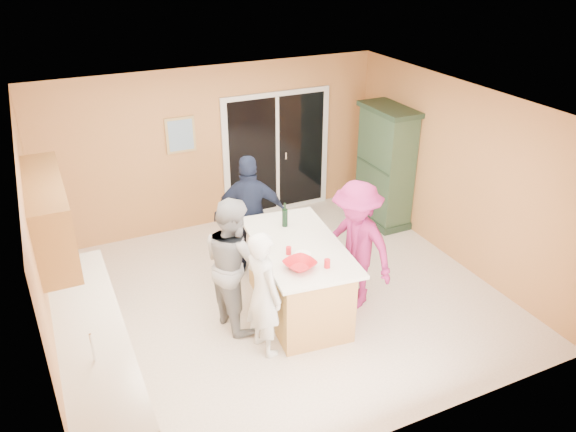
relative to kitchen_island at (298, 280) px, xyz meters
name	(u,v)px	position (x,y,z in m)	size (l,w,h in m)	color
floor	(281,298)	(-0.09, 0.32, -0.46)	(5.50, 5.50, 0.00)	silver
ceiling	(280,107)	(-0.09, 0.32, 2.14)	(5.50, 5.00, 0.10)	silver
wall_back	(216,148)	(-0.09, 2.82, 0.84)	(5.50, 0.10, 2.60)	#E6955E
wall_front	(399,326)	(-0.09, -2.18, 0.84)	(5.50, 0.10, 2.60)	#E6955E
wall_left	(41,260)	(-2.84, 0.32, 0.84)	(0.10, 5.00, 2.60)	#E6955E
wall_right	(457,174)	(2.66, 0.32, 0.84)	(0.10, 5.00, 2.60)	#E6955E
left_cabinet_run	(98,377)	(-2.54, -0.73, 0.00)	(0.65, 3.05, 1.24)	tan
upper_cabinets	(50,215)	(-2.67, 0.12, 1.42)	(0.35, 1.60, 0.75)	tan
sliding_door	(277,154)	(0.96, 2.79, 0.59)	(1.90, 0.07, 2.10)	silver
framed_picture	(181,135)	(-0.64, 2.80, 1.14)	(0.46, 0.04, 0.56)	tan
kitchen_island	(298,280)	(0.00, 0.00, 0.00)	(1.20, 1.95, 0.98)	tan
green_hutch	(385,167)	(2.40, 1.70, 0.50)	(0.56, 1.07, 1.96)	#1F3222
woman_white	(263,294)	(-0.68, -0.51, 0.31)	(0.56, 0.37, 1.54)	silver
woman_grey	(234,263)	(-0.80, 0.12, 0.38)	(0.82, 0.64, 1.68)	gray
woman_navy	(251,215)	(-0.16, 1.18, 0.41)	(1.01, 0.42, 1.73)	#1B263C
woman_magenta	(356,245)	(0.73, -0.14, 0.40)	(1.10, 0.63, 1.71)	#921F69
serving_bowl	(300,265)	(-0.23, -0.50, 0.56)	(0.35, 0.35, 0.09)	red
tulip_vase	(68,245)	(-2.54, 0.85, 0.68)	(0.21, 0.14, 0.39)	#A41025
tumbler_near	(327,264)	(0.06, -0.62, 0.57)	(0.07, 0.07, 0.10)	red
tumbler_far	(289,251)	(-0.21, -0.17, 0.57)	(0.07, 0.07, 0.09)	red
wine_bottle	(285,217)	(0.05, 0.50, 0.64)	(0.07, 0.07, 0.32)	black
white_plate	(303,254)	(-0.07, -0.25, 0.52)	(0.20, 0.20, 0.01)	white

